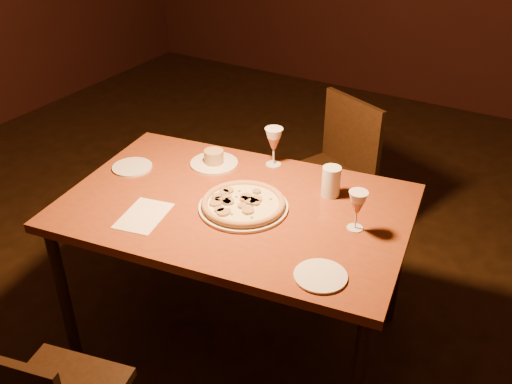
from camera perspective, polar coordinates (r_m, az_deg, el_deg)
The scene contains 11 objects.
floor at distance 2.82m, azimuth -4.16°, elevation -14.97°, with size 7.00×7.00×0.00m, color #311D10.
dining_table at distance 2.41m, azimuth -2.03°, elevation -2.50°, with size 1.54×1.11×0.76m.
chair_far at distance 3.20m, azimuth 7.63°, elevation 2.28°, with size 0.57×0.57×0.88m.
pizza_plate at distance 2.33m, azimuth -1.27°, elevation -1.20°, with size 0.37×0.37×0.04m.
ramekin_saucer at distance 2.67m, azimuth -4.23°, elevation 3.23°, with size 0.22×0.22×0.07m.
wine_glass_far at distance 2.63m, azimuth 1.78°, elevation 4.53°, with size 0.08×0.08×0.19m, color #A55D44, non-canonical shape.
wine_glass_right at distance 2.21m, azimuth 10.05°, elevation -1.84°, with size 0.07×0.07×0.17m, color #A55D44, non-canonical shape.
water_tumbler at distance 2.42m, azimuth 7.52°, elevation 1.06°, with size 0.08×0.08×0.13m, color silver.
side_plate_left at distance 2.70m, azimuth -12.27°, elevation 2.45°, with size 0.18×0.18×0.01m, color white.
side_plate_near at distance 2.00m, azimuth 6.47°, elevation -8.34°, with size 0.19×0.19×0.01m, color white.
menu_card at distance 2.34m, azimuth -11.16°, elevation -2.33°, with size 0.16×0.24×0.00m, color white.
Camera 1 is at (1.16, -1.58, 2.03)m, focal length 40.00 mm.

